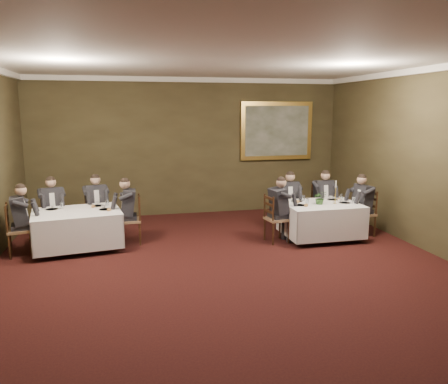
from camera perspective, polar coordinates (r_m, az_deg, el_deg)
name	(u,v)px	position (r m, az deg, el deg)	size (l,w,h in m)	color
ground	(238,285)	(6.97, 1.82, -12.11)	(10.00, 10.00, 0.00)	black
ceiling	(239,52)	(6.47, 2.02, 17.79)	(8.00, 10.00, 0.10)	silver
back_wall	(189,147)	(11.37, -4.56, 5.87)	(8.00, 0.10, 3.50)	#352D1A
crown_molding	(239,57)	(6.47, 2.01, 17.26)	(8.00, 10.00, 0.12)	white
table_main	(321,218)	(9.45, 12.53, -3.33)	(1.58, 1.21, 0.67)	black
table_second	(77,227)	(9.02, -18.60, -4.32)	(1.82, 1.48, 0.67)	black
chair_main_backleft	(288,218)	(10.05, 8.34, -3.33)	(0.47, 0.46, 1.00)	olive
diner_main_backleft	(288,208)	(9.98, 8.39, -2.08)	(0.45, 0.51, 1.35)	black
chair_main_backright	(322,216)	(10.38, 12.67, -3.03)	(0.44, 0.42, 1.00)	olive
diner_main_backright	(323,206)	(10.32, 12.75, -1.81)	(0.42, 0.48, 1.35)	black
chair_main_endleft	(276,228)	(9.12, 6.82, -4.75)	(0.48, 0.50, 1.00)	olive
diner_main_endleft	(277,218)	(9.06, 6.92, -3.35)	(0.53, 0.47, 1.35)	black
chair_main_endright	(363,223)	(9.96, 17.66, -3.86)	(0.48, 0.49, 1.00)	olive
diner_main_endright	(363,213)	(9.90, 17.69, -2.59)	(0.53, 0.46, 1.35)	black
chair_sec_backleft	(54,226)	(9.88, -21.37, -4.21)	(0.53, 0.51, 1.00)	olive
diner_sec_backleft	(53,216)	(9.81, -21.45, -2.94)	(0.50, 0.56, 1.35)	black
chair_sec_backright	(97,223)	(9.91, -16.25, -3.86)	(0.52, 0.51, 1.00)	olive
diner_sec_backright	(97,212)	(9.84, -16.31, -2.58)	(0.50, 0.56, 1.35)	black
chair_sec_endright	(131,230)	(9.16, -12.01, -4.84)	(0.43, 0.45, 1.00)	olive
diner_sec_endright	(130,219)	(9.10, -12.14, -3.45)	(0.49, 0.42, 1.35)	black
chair_sec_endleft	(20,241)	(9.09, -25.13, -5.76)	(0.49, 0.51, 1.00)	olive
diner_sec_endleft	(19,229)	(9.03, -25.17, -4.36)	(0.54, 0.48, 1.35)	black
centerpiece	(320,197)	(9.28, 12.44, -0.67)	(0.27, 0.23, 0.30)	#2D5926
candlestick	(335,195)	(9.41, 14.35, -0.37)	(0.07, 0.07, 0.50)	gold
place_setting_table_main	(298,199)	(9.55, 9.69, -0.96)	(0.33, 0.31, 0.14)	white
place_setting_table_second	(55,207)	(9.29, -21.22, -1.86)	(0.33, 0.31, 0.14)	white
painting	(277,131)	(11.85, 6.88, 7.93)	(1.98, 0.09, 1.54)	gold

